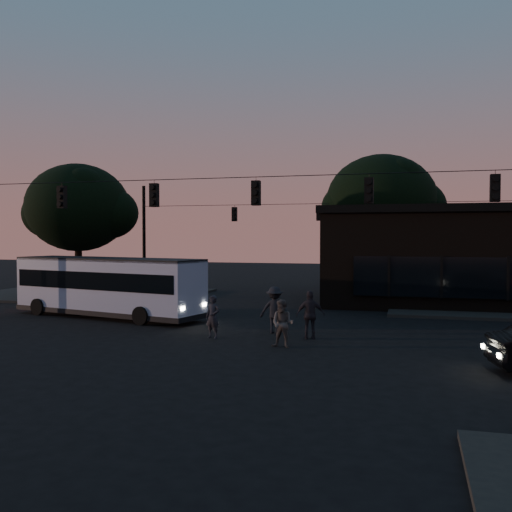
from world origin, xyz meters
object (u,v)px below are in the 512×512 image
(pedestrian_b, at_px, (283,324))
(pedestrian_a, at_px, (213,317))
(bus, at_px, (107,284))
(pedestrian_c, at_px, (310,315))
(building, at_px, (465,256))
(pedestrian_d, at_px, (275,310))

(pedestrian_b, bearing_deg, pedestrian_a, 166.96)
(bus, height_order, pedestrian_c, bus)
(pedestrian_a, bearing_deg, building, 69.22)
(building, relative_size, pedestrian_b, 9.36)
(pedestrian_d, bearing_deg, pedestrian_b, 108.12)
(pedestrian_a, relative_size, pedestrian_b, 0.97)
(pedestrian_d, bearing_deg, building, -123.28)
(pedestrian_b, bearing_deg, building, 72.38)
(building, bearing_deg, bus, -147.90)
(building, relative_size, pedestrian_d, 8.43)
(building, xyz_separation_m, pedestrian_d, (-8.06, -12.62, -1.79))
(pedestrian_c, bearing_deg, building, -130.27)
(bus, height_order, pedestrian_a, bus)
(bus, bearing_deg, pedestrian_b, -13.91)
(pedestrian_b, distance_m, pedestrian_d, 2.94)
(building, xyz_separation_m, bus, (-16.65, -10.45, -1.14))
(building, distance_m, pedestrian_b, 17.06)
(pedestrian_a, distance_m, pedestrian_c, 3.62)
(bus, bearing_deg, building, 45.62)
(bus, height_order, pedestrian_d, bus)
(building, distance_m, pedestrian_a, 17.58)
(bus, distance_m, pedestrian_a, 7.72)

